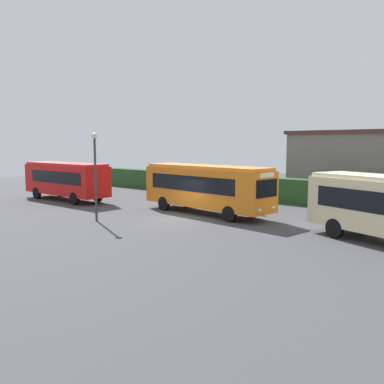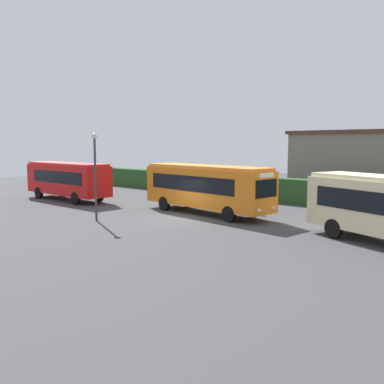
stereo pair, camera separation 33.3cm
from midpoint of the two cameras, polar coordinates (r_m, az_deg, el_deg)
ground_plane at (r=26.94m, az=-1.78°, el=-3.64°), size 82.59×82.59×0.00m
bus_red at (r=36.99m, az=-16.35°, el=1.75°), size 9.36×2.52×3.18m
bus_orange at (r=28.49m, az=2.27°, el=0.79°), size 10.38×3.38×3.32m
person_left at (r=29.28m, az=8.47°, el=-1.17°), size 0.43×0.30×1.65m
hedge_row at (r=35.70m, az=10.74°, el=0.38°), size 53.29×1.50×1.98m
depot_building at (r=38.69m, az=23.13°, el=3.35°), size 11.46×8.12×5.87m
lamppost at (r=26.39m, az=-12.70°, el=3.45°), size 0.36×0.36×5.44m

